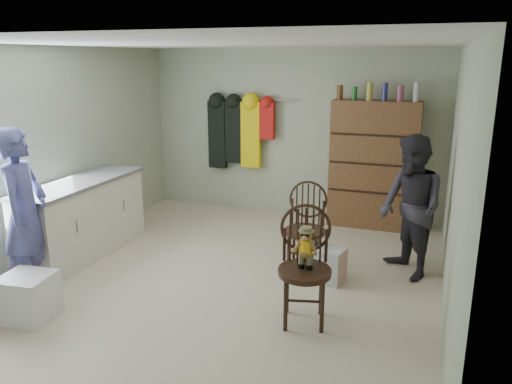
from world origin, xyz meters
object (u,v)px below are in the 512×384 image
at_px(chair_front, 305,258).
at_px(dresser, 373,164).
at_px(counter, 81,218).
at_px(chair_far, 306,224).

bearing_deg(chair_front, dresser, 71.26).
distance_m(counter, chair_far, 2.74).
relative_size(chair_front, dresser, 0.53).
bearing_deg(dresser, chair_front, -94.44).
xyz_separation_m(counter, dresser, (3.20, 2.30, 0.44)).
bearing_deg(counter, dresser, 35.69).
height_order(counter, chair_front, chair_front).
relative_size(counter, dresser, 0.90).
distance_m(counter, chair_front, 3.04).
bearing_deg(chair_far, chair_front, -80.76).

